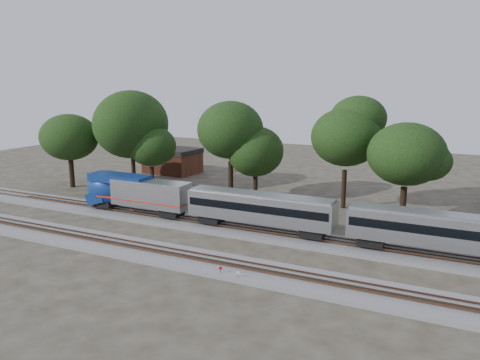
# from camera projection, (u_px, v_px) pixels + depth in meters

# --- Properties ---
(ground) EXTENTS (160.00, 160.00, 0.00)m
(ground) POSITION_uv_depth(u_px,v_px,m) (213.00, 248.00, 46.93)
(ground) COLOR #383328
(ground) RESTS_ON ground
(track_far) EXTENTS (160.00, 5.00, 0.73)m
(track_far) POSITION_uv_depth(u_px,v_px,m) (239.00, 230.00, 52.18)
(track_far) COLOR slate
(track_far) RESTS_ON ground
(track_near) EXTENTS (160.00, 5.00, 0.73)m
(track_near) POSITION_uv_depth(u_px,v_px,m) (192.00, 260.00, 43.36)
(track_near) COLOR slate
(track_near) RESTS_ON ground
(switch_stand_red) EXTENTS (0.30, 0.11, 0.95)m
(switch_stand_red) POSITION_uv_depth(u_px,v_px,m) (221.00, 270.00, 39.91)
(switch_stand_red) COLOR #512D19
(switch_stand_red) RESTS_ON ground
(switch_stand_white) EXTENTS (0.29, 0.05, 0.92)m
(switch_stand_white) POSITION_uv_depth(u_px,v_px,m) (238.00, 275.00, 39.01)
(switch_stand_white) COLOR #512D19
(switch_stand_white) RESTS_ON ground
(switch_lever) EXTENTS (0.57, 0.46, 0.30)m
(switch_lever) POSITION_uv_depth(u_px,v_px,m) (226.00, 277.00, 39.71)
(switch_lever) COLOR #512D19
(switch_lever) RESTS_ON ground
(brick_building) EXTENTS (10.02, 7.52, 4.53)m
(brick_building) POSITION_uv_depth(u_px,v_px,m) (172.00, 160.00, 85.58)
(brick_building) COLOR brown
(brick_building) RESTS_ON ground
(tree_0) EXTENTS (8.07, 8.07, 11.38)m
(tree_0) POSITION_uv_depth(u_px,v_px,m) (69.00, 137.00, 72.78)
(tree_0) COLOR black
(tree_0) RESTS_ON ground
(tree_1) EXTENTS (10.22, 10.22, 14.41)m
(tree_1) POSITION_uv_depth(u_px,v_px,m) (131.00, 124.00, 70.95)
(tree_1) COLOR black
(tree_1) RESTS_ON ground
(tree_2) EXTENTS (7.16, 7.16, 10.09)m
(tree_2) POSITION_uv_depth(u_px,v_px,m) (151.00, 146.00, 69.81)
(tree_2) COLOR black
(tree_2) RESTS_ON ground
(tree_3) EXTENTS (9.96, 9.96, 14.05)m
(tree_3) POSITION_uv_depth(u_px,v_px,m) (230.00, 130.00, 65.34)
(tree_3) COLOR black
(tree_3) RESTS_ON ground
(tree_4) EXTENTS (6.94, 6.94, 9.79)m
(tree_4) POSITION_uv_depth(u_px,v_px,m) (256.00, 152.00, 65.50)
(tree_4) COLOR black
(tree_4) RESTS_ON ground
(tree_5) EXTENTS (9.57, 9.57, 13.50)m
(tree_5) POSITION_uv_depth(u_px,v_px,m) (346.00, 137.00, 60.20)
(tree_5) COLOR black
(tree_5) RESTS_ON ground
(tree_6) EXTENTS (8.49, 8.49, 11.96)m
(tree_6) POSITION_uv_depth(u_px,v_px,m) (407.00, 154.00, 53.10)
(tree_6) COLOR black
(tree_6) RESTS_ON ground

